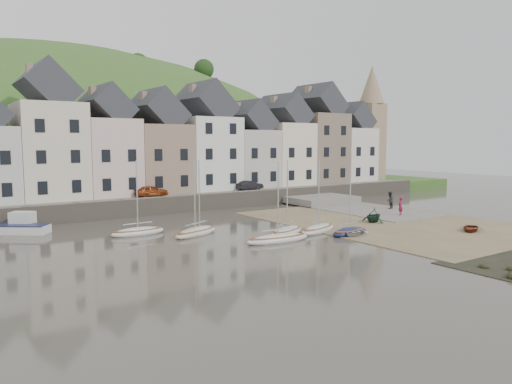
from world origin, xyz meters
TOP-DOWN VIEW (x-y plane):
  - ground at (0.00, 0.00)m, footprint 160.00×160.00m
  - quay_land at (0.00, 32.00)m, footprint 90.00×30.00m
  - quay_street at (0.00, 20.50)m, footprint 70.00×7.00m
  - seawall at (0.00, 17.00)m, footprint 70.00×1.20m
  - beach at (11.00, 0.00)m, footprint 18.00×26.00m
  - slipway at (15.00, 8.00)m, footprint 8.00×18.00m
  - hillside at (-5.00, 60.00)m, footprint 134.40×84.00m
  - townhouse_terrace at (1.76, 24.00)m, footprint 61.05×8.00m
  - church_spire at (34.55, 24.00)m, footprint 4.00×4.00m
  - sailboat_0 at (-10.76, 7.38)m, footprint 4.59×1.65m
  - sailboat_1 at (-6.44, 4.81)m, footprint 4.07×2.94m
  - sailboat_2 at (-6.89, 4.74)m, footprint 5.22×3.83m
  - sailboat_3 at (-0.58, 0.64)m, footprint 4.67×3.10m
  - sailboat_4 at (-2.99, -1.34)m, footprint 5.53×1.81m
  - sailboat_5 at (3.52, -2.41)m, footprint 4.04×1.95m
  - sailboat_6 at (2.27, 0.01)m, footprint 5.12×3.15m
  - motorboat_2 at (-18.78, 13.80)m, footprint 5.28×4.59m
  - rowboat_white at (3.50, -2.84)m, footprint 3.42×3.06m
  - rowboat_green at (9.61, 0.56)m, footprint 2.87×2.62m
  - rowboat_red at (12.86, -7.25)m, footprint 3.08×2.73m
  - person_red at (14.92, 1.79)m, footprint 0.80×0.69m
  - person_dark at (17.78, 5.61)m, footprint 1.05×0.90m
  - car_left at (-4.57, 19.50)m, footprint 3.67×1.55m
  - car_right at (8.31, 19.50)m, footprint 3.62×1.58m

SIDE VIEW (x-z plane):
  - hillside at x=-5.00m, z-range -59.99..24.01m
  - ground at x=0.00m, z-range 0.00..0.00m
  - beach at x=11.00m, z-range 0.00..0.06m
  - slipway at x=15.00m, z-range 0.00..0.12m
  - sailboat_4 at x=-2.99m, z-range -2.90..3.42m
  - sailboat_2 at x=-6.89m, z-range -2.90..3.42m
  - sailboat_6 at x=2.27m, z-range -2.90..3.42m
  - sailboat_0 at x=-10.76m, z-range -2.90..3.42m
  - sailboat_3 at x=-0.58m, z-range -2.90..3.42m
  - sailboat_5 at x=3.52m, z-range -2.89..3.43m
  - sailboat_1 at x=-6.44m, z-range -2.89..3.43m
  - rowboat_red at x=12.86m, z-range 0.06..0.59m
  - rowboat_white at x=3.50m, z-range 0.06..0.64m
  - motorboat_2 at x=-18.78m, z-range -0.27..1.43m
  - rowboat_green at x=9.61m, z-range 0.06..1.35m
  - quay_land at x=0.00m, z-range 0.00..1.50m
  - seawall at x=0.00m, z-range 0.00..1.80m
  - person_red at x=14.92m, z-range 0.12..1.98m
  - person_dark at x=17.78m, z-range 0.12..2.00m
  - quay_street at x=0.00m, z-range 1.50..1.60m
  - car_right at x=8.31m, z-range 1.60..2.76m
  - car_left at x=-4.57m, z-range 1.60..2.84m
  - townhouse_terrace at x=1.76m, z-range 0.36..14.29m
  - church_spire at x=34.55m, z-range 2.06..20.06m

